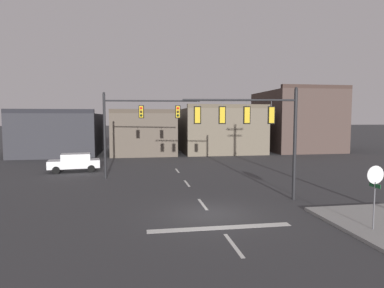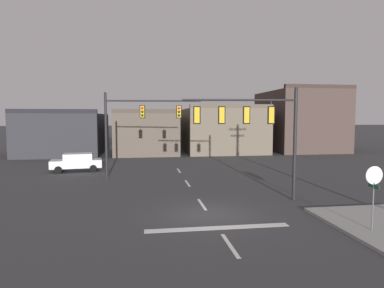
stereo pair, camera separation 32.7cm
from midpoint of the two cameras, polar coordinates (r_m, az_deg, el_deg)
name	(u,v)px [view 2 (the right image)]	position (r m, az deg, el deg)	size (l,w,h in m)	color
ground_plane	(209,215)	(16.81, 3.52, -12.07)	(400.00, 400.00, 0.00)	#353538
stop_bar_paint	(218,228)	(14.95, 5.16, -14.20)	(6.40, 0.50, 0.01)	silver
lane_centreline	(202,204)	(18.70, 2.23, -10.34)	(0.16, 26.40, 0.01)	silver
signal_mast_near_side	(256,123)	(19.38, 11.40, 3.51)	(6.58, 1.02, 6.57)	black
signal_mast_far_side	(134,121)	(26.45, -9.64, 3.94)	(7.54, 0.90, 6.81)	black
stop_sign	(374,183)	(15.66, 29.37, -5.82)	(0.76, 0.64, 2.83)	#56565B
car_lot_nearside	(77,162)	(31.53, -18.95, -2.91)	(4.62, 2.38, 1.61)	silver
building_row	(202,128)	(47.17, 1.91, 2.72)	(43.35, 13.02, 9.15)	#2D2D33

